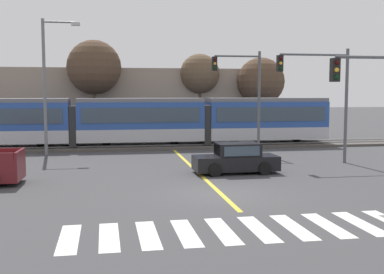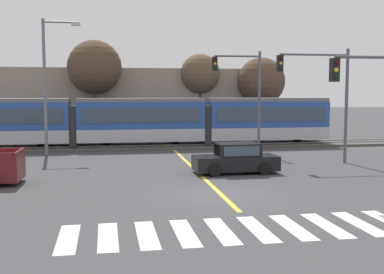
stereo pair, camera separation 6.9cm
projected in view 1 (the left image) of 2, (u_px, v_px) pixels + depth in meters
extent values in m
plane|color=#3D3D3F|center=(221.00, 194.00, 19.17)|extent=(200.00, 200.00, 0.00)
cube|color=#4C4742|center=(171.00, 146.00, 35.46)|extent=(120.00, 4.00, 0.18)
cube|color=#939399|center=(172.00, 145.00, 34.74)|extent=(120.00, 0.08, 0.10)
cube|color=#939399|center=(170.00, 143.00, 36.16)|extent=(120.00, 0.08, 0.10)
cube|color=#B7BAC1|center=(4.00, 136.00, 33.45)|extent=(9.00, 2.60, 0.90)
cube|color=#284C9E|center=(3.00, 116.00, 33.32)|extent=(9.00, 2.60, 1.90)
cube|color=slate|center=(2.00, 100.00, 33.22)|extent=(9.00, 2.39, 0.28)
cylinder|color=black|center=(41.00, 142.00, 33.90)|extent=(0.70, 0.20, 0.70)
cube|color=#B7BAC1|center=(141.00, 134.00, 35.02)|extent=(9.00, 2.60, 0.90)
cube|color=#284C9E|center=(140.00, 115.00, 34.88)|extent=(9.00, 2.60, 1.90)
cube|color=#384756|center=(142.00, 115.00, 33.58)|extent=(8.28, 0.04, 1.04)
cube|color=slate|center=(140.00, 100.00, 34.78)|extent=(9.00, 2.39, 0.28)
cylinder|color=black|center=(174.00, 140.00, 35.46)|extent=(0.70, 0.20, 0.70)
cylinder|color=black|center=(106.00, 141.00, 34.65)|extent=(0.70, 0.20, 0.70)
cube|color=#B7BAC1|center=(266.00, 132.00, 36.58)|extent=(9.00, 2.60, 0.90)
cube|color=#284C9E|center=(266.00, 114.00, 36.45)|extent=(9.00, 2.60, 1.90)
cube|color=#384756|center=(272.00, 114.00, 35.14)|extent=(8.28, 0.04, 1.04)
cube|color=slate|center=(266.00, 100.00, 36.34)|extent=(9.00, 2.39, 0.28)
cylinder|color=black|center=(297.00, 138.00, 37.03)|extent=(0.70, 0.20, 0.70)
cylinder|color=black|center=(234.00, 139.00, 36.21)|extent=(0.70, 0.20, 0.70)
cube|color=#2D2D2D|center=(74.00, 126.00, 34.17)|extent=(0.50, 2.34, 2.80)
cube|color=#2D2D2D|center=(205.00, 124.00, 35.73)|extent=(0.50, 2.34, 2.80)
cube|color=silver|center=(69.00, 239.00, 13.36)|extent=(0.60, 2.81, 0.01)
cube|color=silver|center=(109.00, 237.00, 13.55)|extent=(0.60, 2.81, 0.01)
cube|color=silver|center=(148.00, 235.00, 13.75)|extent=(0.60, 2.81, 0.01)
cube|color=silver|center=(186.00, 233.00, 13.95)|extent=(0.60, 2.81, 0.01)
cube|color=silver|center=(223.00, 231.00, 14.14)|extent=(0.60, 2.81, 0.01)
cube|color=silver|center=(259.00, 229.00, 14.34)|extent=(0.60, 2.81, 0.01)
cube|color=silver|center=(293.00, 227.00, 14.54)|extent=(0.60, 2.81, 0.01)
cube|color=silver|center=(327.00, 225.00, 14.73)|extent=(0.60, 2.81, 0.01)
cube|color=silver|center=(360.00, 223.00, 14.93)|extent=(0.60, 2.81, 0.01)
cube|color=gold|center=(196.00, 171.00, 24.91)|extent=(0.20, 17.52, 0.01)
cube|color=black|center=(235.00, 163.00, 24.16)|extent=(4.24, 1.80, 0.72)
cube|color=black|center=(237.00, 149.00, 24.12)|extent=(2.13, 1.57, 0.64)
cube|color=#384756|center=(218.00, 150.00, 23.93)|extent=(0.13, 1.43, 0.52)
cube|color=#384756|center=(242.00, 151.00, 23.36)|extent=(1.79, 0.08, 0.48)
cylinder|color=black|center=(215.00, 170.00, 23.11)|extent=(0.64, 0.23, 0.64)
cylinder|color=black|center=(207.00, 165.00, 24.78)|extent=(0.64, 0.23, 0.64)
cylinder|color=black|center=(265.00, 169.00, 23.59)|extent=(0.64, 0.23, 0.64)
cylinder|color=black|center=(254.00, 163.00, 25.25)|extent=(0.64, 0.23, 0.64)
cube|color=maroon|center=(20.00, 154.00, 21.27)|extent=(0.14, 1.96, 0.36)
cylinder|color=black|center=(0.00, 172.00, 22.15)|extent=(0.80, 0.29, 0.80)
cylinder|color=#515459|center=(346.00, 106.00, 27.39)|extent=(0.18, 0.18, 6.50)
cylinder|color=#515459|center=(314.00, 55.00, 26.79)|extent=(4.00, 0.12, 0.12)
cube|color=black|center=(280.00, 63.00, 26.51)|extent=(0.32, 0.28, 0.90)
sphere|color=#360605|center=(281.00, 58.00, 26.34)|extent=(0.18, 0.18, 0.18)
sphere|color=#F7AA26|center=(281.00, 63.00, 26.36)|extent=(0.18, 0.18, 0.18)
sphere|color=black|center=(281.00, 68.00, 26.39)|extent=(0.18, 0.18, 0.18)
cylinder|color=#515459|center=(259.00, 103.00, 31.53)|extent=(0.18, 0.18, 6.70)
cylinder|color=#515459|center=(237.00, 56.00, 31.00)|extent=(3.00, 0.12, 0.12)
cube|color=black|center=(214.00, 64.00, 30.80)|extent=(0.32, 0.28, 0.90)
sphere|color=#360605|center=(215.00, 59.00, 30.63)|extent=(0.18, 0.18, 0.18)
sphere|color=#F7AA26|center=(215.00, 64.00, 30.66)|extent=(0.18, 0.18, 0.18)
sphere|color=black|center=(215.00, 68.00, 30.68)|extent=(0.18, 0.18, 0.18)
cylinder|color=#515459|center=(378.00, 57.00, 18.63)|extent=(3.50, 0.12, 0.12)
cube|color=black|center=(335.00, 70.00, 18.39)|extent=(0.32, 0.28, 0.90)
sphere|color=#360605|center=(337.00, 63.00, 18.21)|extent=(0.18, 0.18, 0.18)
sphere|color=#F7AA26|center=(337.00, 70.00, 18.24)|extent=(0.18, 0.18, 0.18)
sphere|color=black|center=(337.00, 77.00, 18.26)|extent=(0.18, 0.18, 0.18)
cylinder|color=slate|center=(45.00, 88.00, 30.65)|extent=(0.20, 0.20, 8.67)
cylinder|color=slate|center=(59.00, 22.00, 30.43)|extent=(2.02, 0.12, 0.12)
cube|color=#B2B2B7|center=(76.00, 24.00, 30.60)|extent=(0.56, 0.28, 0.20)
cylinder|color=brown|center=(95.00, 110.00, 38.92)|extent=(0.32, 0.32, 5.16)
sphere|color=#4C3828|center=(94.00, 67.00, 38.60)|extent=(4.36, 4.36, 4.36)
cylinder|color=brown|center=(200.00, 111.00, 41.28)|extent=(0.32, 0.32, 4.93)
sphere|color=brown|center=(200.00, 74.00, 40.98)|extent=(3.38, 3.38, 3.38)
cylinder|color=brown|center=(260.00, 115.00, 41.53)|extent=(0.32, 0.32, 4.14)
sphere|color=#4C3828|center=(261.00, 81.00, 41.26)|extent=(4.09, 4.09, 4.09)
cube|color=gray|center=(105.00, 104.00, 42.75)|extent=(25.89, 6.00, 6.05)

